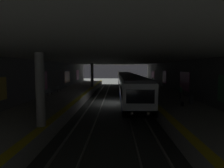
{
  "coord_description": "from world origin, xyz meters",
  "views": [
    {
      "loc": [
        -25.31,
        -0.32,
        4.66
      ],
      "look_at": [
        11.62,
        0.55,
        1.56
      ],
      "focal_mm": 30.77,
      "sensor_mm": 36.0,
      "label": 1
    }
  ],
  "objects_px": {
    "person_waiting_near": "(180,92)",
    "backpack_on_floor": "(182,104)",
    "trash_bin": "(191,100)",
    "pillar_far": "(92,75)",
    "bench_right_near": "(49,92)",
    "metro_train": "(127,83)",
    "bench_right_mid": "(58,88)",
    "pillar_near": "(40,90)",
    "bench_left_mid": "(155,82)",
    "bench_left_near": "(161,85)",
    "person_walking_mid": "(153,81)"
  },
  "relations": [
    {
      "from": "pillar_near",
      "to": "metro_train",
      "type": "distance_m",
      "value": 23.41
    },
    {
      "from": "pillar_far",
      "to": "trash_bin",
      "type": "relative_size",
      "value": 5.35
    },
    {
      "from": "metro_train",
      "to": "bench_right_mid",
      "type": "distance_m",
      "value": 11.94
    },
    {
      "from": "pillar_far",
      "to": "pillar_near",
      "type": "bearing_deg",
      "value": 180.0
    },
    {
      "from": "bench_left_near",
      "to": "person_waiting_near",
      "type": "xyz_separation_m",
      "value": [
        -12.67,
        0.66,
        0.31
      ]
    },
    {
      "from": "bench_right_mid",
      "to": "backpack_on_floor",
      "type": "distance_m",
      "value": 18.51
    },
    {
      "from": "bench_right_near",
      "to": "bench_right_mid",
      "type": "bearing_deg",
      "value": 0.0
    },
    {
      "from": "bench_left_near",
      "to": "person_walking_mid",
      "type": "relative_size",
      "value": 0.98
    },
    {
      "from": "pillar_far",
      "to": "person_walking_mid",
      "type": "distance_m",
      "value": 12.82
    },
    {
      "from": "pillar_far",
      "to": "metro_train",
      "type": "relative_size",
      "value": 0.12
    },
    {
      "from": "pillar_far",
      "to": "bench_right_near",
      "type": "xyz_separation_m",
      "value": [
        -11.81,
        4.18,
        -1.75
      ]
    },
    {
      "from": "bench_right_near",
      "to": "bench_left_mid",
      "type": "bearing_deg",
      "value": -45.86
    },
    {
      "from": "bench_left_near",
      "to": "backpack_on_floor",
      "type": "relative_size",
      "value": 4.25
    },
    {
      "from": "bench_right_mid",
      "to": "backpack_on_floor",
      "type": "relative_size",
      "value": 4.25
    },
    {
      "from": "pillar_far",
      "to": "trash_bin",
      "type": "height_order",
      "value": "pillar_far"
    },
    {
      "from": "person_walking_mid",
      "to": "trash_bin",
      "type": "distance_m",
      "value": 20.99
    },
    {
      "from": "person_waiting_near",
      "to": "trash_bin",
      "type": "xyz_separation_m",
      "value": [
        -3.46,
        0.08,
        -0.41
      ]
    },
    {
      "from": "person_waiting_near",
      "to": "backpack_on_floor",
      "type": "relative_size",
      "value": 3.87
    },
    {
      "from": "backpack_on_floor",
      "to": "trash_bin",
      "type": "distance_m",
      "value": 1.69
    },
    {
      "from": "person_walking_mid",
      "to": "person_waiting_near",
      "type": "bearing_deg",
      "value": 179.97
    },
    {
      "from": "person_waiting_near",
      "to": "trash_bin",
      "type": "height_order",
      "value": "person_waiting_near"
    },
    {
      "from": "bench_left_mid",
      "to": "person_walking_mid",
      "type": "bearing_deg",
      "value": 151.34
    },
    {
      "from": "bench_left_near",
      "to": "bench_right_mid",
      "type": "height_order",
      "value": "same"
    },
    {
      "from": "trash_bin",
      "to": "person_walking_mid",
      "type": "bearing_deg",
      "value": -0.24
    },
    {
      "from": "pillar_far",
      "to": "bench_right_mid",
      "type": "xyz_separation_m",
      "value": [
        -7.8,
        4.18,
        -1.75
      ]
    },
    {
      "from": "metro_train",
      "to": "bench_right_near",
      "type": "height_order",
      "value": "metro_train"
    },
    {
      "from": "person_waiting_near",
      "to": "pillar_far",
      "type": "bearing_deg",
      "value": 41.23
    },
    {
      "from": "metro_train",
      "to": "person_walking_mid",
      "type": "bearing_deg",
      "value": -42.7
    },
    {
      "from": "pillar_far",
      "to": "bench_left_mid",
      "type": "relative_size",
      "value": 2.68
    },
    {
      "from": "bench_right_near",
      "to": "metro_train",
      "type": "bearing_deg",
      "value": -49.35
    },
    {
      "from": "pillar_far",
      "to": "person_waiting_near",
      "type": "xyz_separation_m",
      "value": [
        -13.95,
        -12.23,
        -1.44
      ]
    },
    {
      "from": "person_waiting_near",
      "to": "pillar_near",
      "type": "bearing_deg",
      "value": 132.18
    },
    {
      "from": "bench_left_mid",
      "to": "trash_bin",
      "type": "distance_m",
      "value": 22.18
    },
    {
      "from": "backpack_on_floor",
      "to": "trash_bin",
      "type": "xyz_separation_m",
      "value": [
        1.11,
        -1.25,
        0.23
      ]
    },
    {
      "from": "person_walking_mid",
      "to": "bench_left_mid",
      "type": "bearing_deg",
      "value": -28.66
    },
    {
      "from": "pillar_near",
      "to": "pillar_far",
      "type": "bearing_deg",
      "value": 0.0
    },
    {
      "from": "person_waiting_near",
      "to": "metro_train",
      "type": "bearing_deg",
      "value": 26.56
    },
    {
      "from": "bench_right_mid",
      "to": "trash_bin",
      "type": "relative_size",
      "value": 2.0
    },
    {
      "from": "metro_train",
      "to": "pillar_near",
      "type": "bearing_deg",
      "value": 163.73
    },
    {
      "from": "bench_right_near",
      "to": "backpack_on_floor",
      "type": "xyz_separation_m",
      "value": [
        -6.72,
        -15.08,
        -0.32
      ]
    },
    {
      "from": "bench_left_near",
      "to": "bench_left_mid",
      "type": "bearing_deg",
      "value": 0.0
    },
    {
      "from": "pillar_far",
      "to": "backpack_on_floor",
      "type": "xyz_separation_m",
      "value": [
        -18.53,
        -10.9,
        -2.08
      ]
    },
    {
      "from": "pillar_near",
      "to": "bench_left_mid",
      "type": "distance_m",
      "value": 32.5
    },
    {
      "from": "pillar_far",
      "to": "bench_left_near",
      "type": "relative_size",
      "value": 2.68
    },
    {
      "from": "person_waiting_near",
      "to": "person_walking_mid",
      "type": "xyz_separation_m",
      "value": [
        17.52,
        -0.01,
        0.12
      ]
    },
    {
      "from": "bench_left_near",
      "to": "trash_bin",
      "type": "xyz_separation_m",
      "value": [
        -16.14,
        0.73,
        -0.1
      ]
    },
    {
      "from": "backpack_on_floor",
      "to": "trash_bin",
      "type": "bearing_deg",
      "value": -48.41
    },
    {
      "from": "bench_right_mid",
      "to": "bench_left_mid",
      "type": "bearing_deg",
      "value": -53.66
    },
    {
      "from": "person_walking_mid",
      "to": "trash_bin",
      "type": "relative_size",
      "value": 2.05
    },
    {
      "from": "bench_left_mid",
      "to": "bench_right_mid",
      "type": "bearing_deg",
      "value": 126.34
    }
  ]
}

